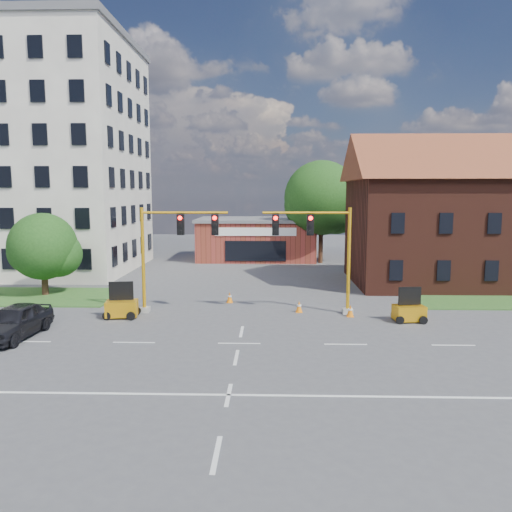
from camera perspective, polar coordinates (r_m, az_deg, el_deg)
name	(u,v)px	position (r m, az deg, el deg)	size (l,w,h in m)	color
ground	(239,343)	(23.85, -1.94, -9.96)	(120.00, 120.00, 0.00)	#49494C
lane_markings	(235,365)	(21.01, -2.46, -12.38)	(60.00, 36.00, 0.01)	silver
office_block	(30,155)	(49.62, -24.40, 10.43)	(18.40, 15.40, 20.60)	beige
brick_shop	(257,238)	(52.96, 0.07, 2.02)	(12.40, 8.40, 4.30)	maroon
townhouse_row	(487,207)	(42.13, 24.88, 5.10)	(21.00, 11.00, 11.50)	#471E15
tree_large	(325,201)	(50.10, 7.91, 6.28)	(7.74, 7.37, 10.17)	#372114
tree_nw_front	(47,248)	(36.81, -22.78, 0.80)	(4.78, 4.56, 5.68)	#372114
signal_mast_west	(171,247)	(29.47, -9.72, 1.07)	(5.30, 0.60, 6.20)	#9C9C97
signal_mast_east	(320,247)	(29.04, 7.38, 1.02)	(5.30, 0.60, 6.20)	#9C9C97
trailer_west	(122,307)	(29.40, -15.09, -5.63)	(1.89, 1.41, 1.98)	#EAA313
trailer_east	(409,311)	(28.81, 17.09, -6.06)	(1.74, 1.27, 1.84)	#EAA313
cone_a	(134,306)	(30.76, -13.82, -5.55)	(0.40, 0.40, 0.70)	orange
cone_b	(230,297)	(32.26, -3.03, -4.74)	(0.40, 0.40, 0.70)	orange
cone_c	(299,307)	(29.76, 4.95, -5.80)	(0.40, 0.40, 0.70)	orange
cone_d	(350,311)	(29.15, 10.72, -6.18)	(0.40, 0.40, 0.70)	orange
pickup_white	(415,277)	(39.27, 17.66, -2.29)	(2.50, 5.42, 1.51)	white
sedan_dark	(15,321)	(27.22, -25.85, -6.72)	(1.94, 4.82, 1.64)	black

